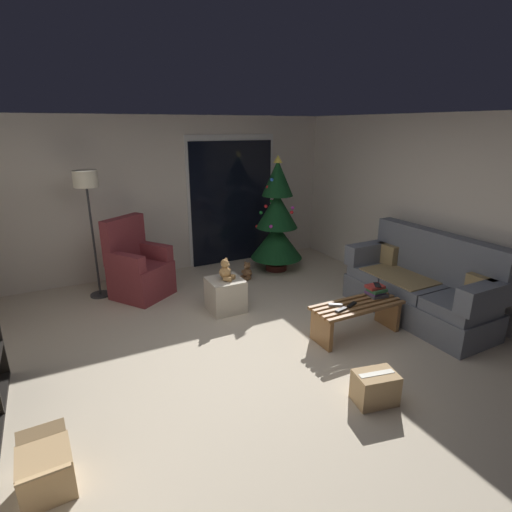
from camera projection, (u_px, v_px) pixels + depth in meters
ground_plane at (252, 354)px, 4.32m from camera, size 7.00×7.00×0.00m
wall_back at (168, 196)px, 6.52m from camera, size 5.72×0.12×2.50m
wall_right at (451, 215)px, 5.17m from camera, size 0.12×6.00×2.50m
patio_door_frame at (232, 200)px, 6.98m from camera, size 1.60×0.02×2.20m
patio_door_glass at (232, 203)px, 6.98m from camera, size 1.50×0.02×2.10m
couch at (421, 287)px, 5.08m from camera, size 0.81×1.95×1.08m
coffee_table at (357, 314)px, 4.64m from camera, size 1.10×0.40×0.40m
remote_silver at (336, 305)px, 4.54m from camera, size 0.16×0.12×0.02m
remote_black at (352, 305)px, 4.54m from camera, size 0.16×0.10×0.02m
remote_graphite at (341, 310)px, 4.42m from camera, size 0.16×0.08×0.02m
book_stack at (376, 291)px, 4.79m from camera, size 0.25×0.23×0.14m
cell_phone at (377, 285)px, 4.77m from camera, size 0.14×0.16×0.01m
christmas_tree at (277, 221)px, 6.59m from camera, size 0.86×0.86×1.90m
armchair at (138, 269)px, 5.70m from camera, size 0.95×0.96×1.13m
floor_lamp at (87, 191)px, 5.34m from camera, size 0.32×0.32×1.78m
ottoman at (226, 295)px, 5.29m from camera, size 0.44×0.44×0.44m
teddy_bear_honey at (226, 271)px, 5.18m from camera, size 0.21×0.22×0.29m
teddy_bear_chestnut_by_tree at (247, 272)px, 6.40m from camera, size 0.21×0.21×0.29m
cardboard_box_open_near_shelf at (46, 472)px, 2.67m from camera, size 0.34×0.51×0.35m
cardboard_box_taped_mid_floor at (375, 388)px, 3.54m from camera, size 0.41×0.32×0.29m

